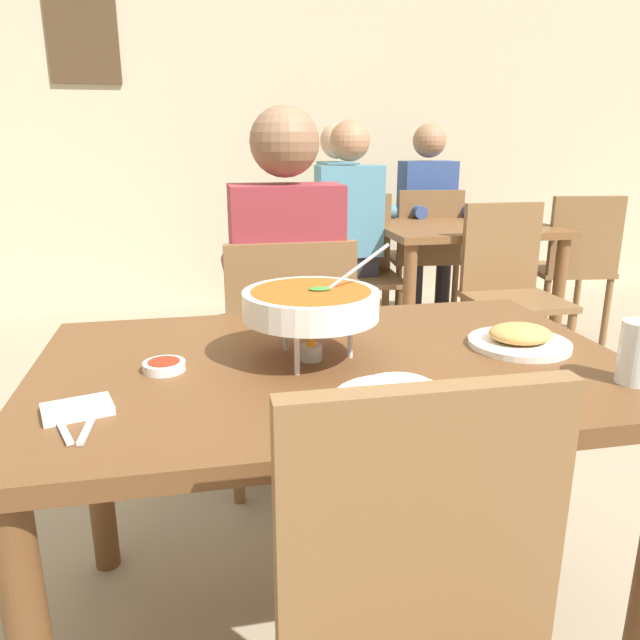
{
  "coord_description": "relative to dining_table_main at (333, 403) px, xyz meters",
  "views": [
    {
      "loc": [
        -0.29,
        -1.26,
        1.21
      ],
      "look_at": [
        0.0,
        0.15,
        0.78
      ],
      "focal_mm": 34.31,
      "sensor_mm": 36.0,
      "label": 1
    }
  ],
  "objects": [
    {
      "name": "patron_bg_right",
      "position": [
        1.25,
        2.65,
        0.12
      ],
      "size": [
        0.4,
        0.45,
        1.31
      ],
      "color": "#2D2D38",
      "rests_on": "ground_plane"
    },
    {
      "name": "ground_plane",
      "position": [
        0.0,
        0.0,
        -0.62
      ],
      "size": [
        16.0,
        16.0,
        0.0
      ],
      "primitive_type": "plane",
      "color": "gray"
    },
    {
      "name": "chair_diner_main",
      "position": [
        -0.0,
        0.71,
        -0.11
      ],
      "size": [
        0.44,
        0.44,
        0.9
      ],
      "color": "brown",
      "rests_on": "ground_plane"
    },
    {
      "name": "chair_bg_right",
      "position": [
        1.2,
        2.54,
        -0.11
      ],
      "size": [
        0.49,
        0.49,
        0.9
      ],
      "color": "brown",
      "rests_on": "ground_plane"
    },
    {
      "name": "rice_plate",
      "position": [
        0.06,
        -0.26,
        0.13
      ],
      "size": [
        0.24,
        0.24,
        0.06
      ],
      "color": "white",
      "rests_on": "dining_table_main"
    },
    {
      "name": "sauce_dish",
      "position": [
        -0.37,
        0.01,
        0.12
      ],
      "size": [
        0.09,
        0.09,
        0.02
      ],
      "color": "white",
      "rests_on": "dining_table_main"
    },
    {
      "name": "chair_bg_corner",
      "position": [
        1.26,
        1.51,
        -0.11
      ],
      "size": [
        0.44,
        0.44,
        0.9
      ],
      "color": "brown",
      "rests_on": "ground_plane"
    },
    {
      "name": "curry_bowl",
      "position": [
        -0.05,
        0.01,
        0.23
      ],
      "size": [
        0.33,
        0.3,
        0.26
      ],
      "color": "silver",
      "rests_on": "dining_table_main"
    },
    {
      "name": "spoon_utensil",
      "position": [
        -0.49,
        -0.23,
        0.11
      ],
      "size": [
        0.02,
        0.17,
        0.01
      ],
      "primitive_type": "cube",
      "rotation": [
        0.0,
        0.0,
        -0.05
      ],
      "color": "silver",
      "rests_on": "dining_table_main"
    },
    {
      "name": "cafe_rear_partition",
      "position": [
        0.0,
        3.31,
        0.88
      ],
      "size": [
        10.0,
        0.1,
        3.0
      ],
      "primitive_type": "cube",
      "color": "beige",
      "rests_on": "ground_plane"
    },
    {
      "name": "fork_utensil",
      "position": [
        -0.54,
        -0.23,
        0.11
      ],
      "size": [
        0.07,
        0.16,
        0.01
      ],
      "primitive_type": "cube",
      "rotation": [
        0.0,
        0.0,
        0.36
      ],
      "color": "silver",
      "rests_on": "dining_table_main"
    },
    {
      "name": "diner_main",
      "position": [
        0.0,
        0.74,
        0.12
      ],
      "size": [
        0.4,
        0.45,
        1.31
      ],
      "color": "#2D2D38",
      "rests_on": "ground_plane"
    },
    {
      "name": "patron_bg_left",
      "position": [
        0.66,
        2.62,
        0.12
      ],
      "size": [
        0.45,
        0.4,
        1.31
      ],
      "color": "#2D2D38",
      "rests_on": "ground_plane"
    },
    {
      "name": "dining_table_far",
      "position": [
        1.24,
        2.06,
        -0.02
      ],
      "size": [
        1.0,
        0.8,
        0.73
      ],
      "color": "brown",
      "rests_on": "ground_plane"
    },
    {
      "name": "chair_bg_window",
      "position": [
        1.93,
        1.97,
        -0.11
      ],
      "size": [
        0.5,
        0.5,
        0.9
      ],
      "color": "brown",
      "rests_on": "ground_plane"
    },
    {
      "name": "picture_frame_hung",
      "position": [
        -0.93,
        3.25,
        1.21
      ],
      "size": [
        0.44,
        0.03,
        0.56
      ],
      "primitive_type": "cube",
      "color": "#4C3823"
    },
    {
      "name": "chair_bg_middle",
      "position": [
        0.64,
        2.15,
        -0.11
      ],
      "size": [
        0.47,
        0.47,
        0.9
      ],
      "color": "brown",
      "rests_on": "ground_plane"
    },
    {
      "name": "chair_bg_left",
      "position": [
        0.64,
        2.63,
        -0.11
      ],
      "size": [
        0.47,
        0.47,
        0.9
      ],
      "color": "brown",
      "rests_on": "ground_plane"
    },
    {
      "name": "patron_bg_middle",
      "position": [
        0.56,
        2.14,
        0.12
      ],
      "size": [
        0.4,
        0.45,
        1.31
      ],
      "color": "#2D2D38",
      "rests_on": "ground_plane"
    },
    {
      "name": "napkin_folded",
      "position": [
        -0.52,
        -0.18,
        0.11
      ],
      "size": [
        0.14,
        0.11,
        0.02
      ],
      "primitive_type": "cube",
      "rotation": [
        0.0,
        0.0,
        0.28
      ],
      "color": "white",
      "rests_on": "dining_table_main"
    },
    {
      "name": "appetizer_plate",
      "position": [
        0.46,
        -0.0,
        0.13
      ],
      "size": [
        0.24,
        0.24,
        0.06
      ],
      "color": "white",
      "rests_on": "dining_table_main"
    },
    {
      "name": "dining_table_main",
      "position": [
        0.0,
        0.0,
        0.0
      ],
      "size": [
        1.31,
        0.85,
        0.73
      ],
      "color": "brown",
      "rests_on": "ground_plane"
    },
    {
      "name": "drink_glass",
      "position": [
        0.57,
        -0.25,
        0.16
      ],
      "size": [
        0.07,
        0.07,
        0.13
      ],
      "color": "silver",
      "rests_on": "dining_table_main"
    }
  ]
}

